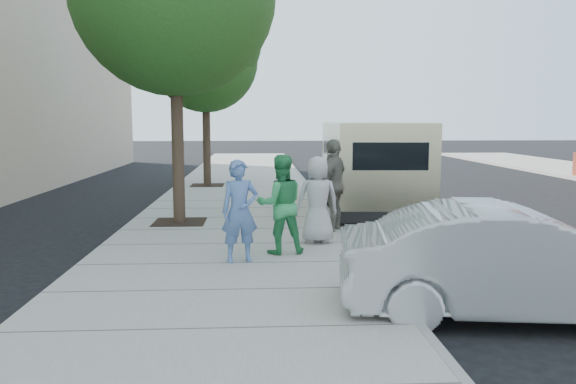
# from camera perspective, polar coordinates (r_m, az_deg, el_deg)

# --- Properties ---
(ground) EXTENTS (120.00, 120.00, 0.00)m
(ground) POSITION_cam_1_polar(r_m,az_deg,el_deg) (11.07, -0.68, -5.95)
(ground) COLOR black
(ground) RESTS_ON ground
(sidewalk) EXTENTS (5.00, 60.00, 0.15)m
(sidewalk) POSITION_cam_1_polar(r_m,az_deg,el_deg) (11.06, -5.89, -5.60)
(sidewalk) COLOR gray
(sidewalk) RESTS_ON ground
(curb_face) EXTENTS (0.12, 60.00, 0.16)m
(curb_face) POSITION_cam_1_polar(r_m,az_deg,el_deg) (11.21, 6.73, -5.44)
(curb_face) COLOR gray
(curb_face) RESTS_ON ground
(tree_far) EXTENTS (3.92, 3.80, 6.49)m
(tree_far) POSITION_cam_1_polar(r_m,az_deg,el_deg) (20.98, -8.29, 13.64)
(tree_far) COLOR black
(tree_far) RESTS_ON sidewalk
(parking_meter) EXTENTS (0.30, 0.14, 1.40)m
(parking_meter) POSITION_cam_1_polar(r_m,az_deg,el_deg) (12.33, 4.85, 0.88)
(parking_meter) COLOR gray
(parking_meter) RESTS_ON sidewalk
(van) EXTENTS (2.58, 6.78, 2.48)m
(van) POSITION_cam_1_polar(r_m,az_deg,el_deg) (15.77, 8.28, 2.76)
(van) COLOR beige
(van) RESTS_ON ground
(sedan) EXTENTS (4.60, 2.11, 1.46)m
(sedan) POSITION_cam_1_polar(r_m,az_deg,el_deg) (7.79, 21.97, -6.64)
(sedan) COLOR #A9ACB0
(sedan) RESTS_ON ground
(person_officer) EXTENTS (0.71, 0.54, 1.73)m
(person_officer) POSITION_cam_1_polar(r_m,az_deg,el_deg) (9.48, -4.92, -1.95)
(person_officer) COLOR #5275AF
(person_officer) RESTS_ON sidewalk
(person_green_shirt) EXTENTS (0.96, 0.80, 1.78)m
(person_green_shirt) POSITION_cam_1_polar(r_m,az_deg,el_deg) (10.06, -0.77, -1.25)
(person_green_shirt) COLOR #339C55
(person_green_shirt) RESTS_ON sidewalk
(person_gray_shirt) EXTENTS (0.89, 0.64, 1.70)m
(person_gray_shirt) POSITION_cam_1_polar(r_m,az_deg,el_deg) (10.94, 3.02, -0.78)
(person_gray_shirt) COLOR #B1B0B3
(person_gray_shirt) RESTS_ON sidewalk
(person_striped_polo) EXTENTS (1.00, 1.25, 1.99)m
(person_striped_polo) POSITION_cam_1_polar(r_m,az_deg,el_deg) (12.23, 4.68, 0.73)
(person_striped_polo) COLOR slate
(person_striped_polo) RESTS_ON sidewalk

